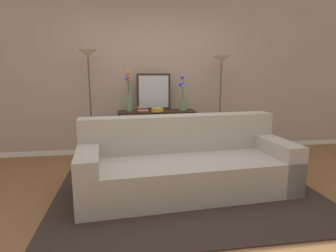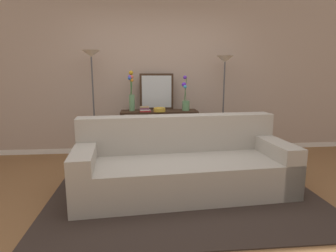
{
  "view_description": "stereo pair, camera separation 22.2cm",
  "coord_description": "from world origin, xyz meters",
  "px_view_note": "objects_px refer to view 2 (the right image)",
  "views": [
    {
      "loc": [
        -0.51,
        -2.93,
        1.42
      ],
      "look_at": [
        0.09,
        0.95,
        0.67
      ],
      "focal_mm": 30.27,
      "sensor_mm": 36.0,
      "label": 1
    },
    {
      "loc": [
        -0.29,
        -2.96,
        1.42
      ],
      "look_at": [
        0.09,
        0.95,
        0.67
      ],
      "focal_mm": 30.27,
      "sensor_mm": 36.0,
      "label": 2
    }
  ],
  "objects_px": {
    "console_table": "(159,125)",
    "vase_tall_flowers": "(132,93)",
    "floor_lamp_right": "(224,78)",
    "vase_short_flowers": "(186,100)",
    "floor_lamp_left": "(92,75)",
    "book_stack": "(145,109)",
    "book_row_under_console": "(137,154)",
    "wall_mirror": "(157,92)",
    "fruit_bowl": "(160,110)",
    "couch": "(182,166)"
  },
  "relations": [
    {
      "from": "vase_tall_flowers",
      "to": "fruit_bowl",
      "type": "relative_size",
      "value": 3.39
    },
    {
      "from": "couch",
      "to": "book_stack",
      "type": "xyz_separation_m",
      "value": [
        -0.42,
        1.32,
        0.52
      ]
    },
    {
      "from": "wall_mirror",
      "to": "fruit_bowl",
      "type": "xyz_separation_m",
      "value": [
        0.03,
        -0.28,
        -0.27
      ]
    },
    {
      "from": "console_table",
      "to": "vase_tall_flowers",
      "type": "distance_m",
      "value": 0.7
    },
    {
      "from": "wall_mirror",
      "to": "book_row_under_console",
      "type": "height_order",
      "value": "wall_mirror"
    },
    {
      "from": "vase_short_flowers",
      "to": "console_table",
      "type": "bearing_deg",
      "value": 177.83
    },
    {
      "from": "couch",
      "to": "book_stack",
      "type": "bearing_deg",
      "value": 107.76
    },
    {
      "from": "wall_mirror",
      "to": "console_table",
      "type": "bearing_deg",
      "value": -79.69
    },
    {
      "from": "vase_tall_flowers",
      "to": "floor_lamp_right",
      "type": "bearing_deg",
      "value": -3.45
    },
    {
      "from": "book_row_under_console",
      "to": "book_stack",
      "type": "bearing_deg",
      "value": -36.25
    },
    {
      "from": "vase_short_flowers",
      "to": "couch",
      "type": "bearing_deg",
      "value": -100.18
    },
    {
      "from": "book_stack",
      "to": "console_table",
      "type": "bearing_deg",
      "value": 23.26
    },
    {
      "from": "console_table",
      "to": "vase_short_flowers",
      "type": "height_order",
      "value": "vase_short_flowers"
    },
    {
      "from": "couch",
      "to": "wall_mirror",
      "type": "relative_size",
      "value": 4.23
    },
    {
      "from": "console_table",
      "to": "fruit_bowl",
      "type": "relative_size",
      "value": 6.58
    },
    {
      "from": "wall_mirror",
      "to": "book_row_under_console",
      "type": "relative_size",
      "value": 2.05
    },
    {
      "from": "book_row_under_console",
      "to": "couch",
      "type": "bearing_deg",
      "value": -68.45
    },
    {
      "from": "couch",
      "to": "floor_lamp_right",
      "type": "height_order",
      "value": "floor_lamp_right"
    },
    {
      "from": "console_table",
      "to": "vase_tall_flowers",
      "type": "relative_size",
      "value": 1.94
    },
    {
      "from": "wall_mirror",
      "to": "vase_tall_flowers",
      "type": "distance_m",
      "value": 0.44
    },
    {
      "from": "floor_lamp_right",
      "to": "fruit_bowl",
      "type": "distance_m",
      "value": 1.19
    },
    {
      "from": "floor_lamp_right",
      "to": "book_row_under_console",
      "type": "bearing_deg",
      "value": 178.0
    },
    {
      "from": "wall_mirror",
      "to": "vase_short_flowers",
      "type": "height_order",
      "value": "wall_mirror"
    },
    {
      "from": "floor_lamp_right",
      "to": "vase_short_flowers",
      "type": "xyz_separation_m",
      "value": [
        -0.64,
        0.03,
        -0.35
      ]
    },
    {
      "from": "couch",
      "to": "vase_tall_flowers",
      "type": "relative_size",
      "value": 3.93
    },
    {
      "from": "book_stack",
      "to": "book_row_under_console",
      "type": "bearing_deg",
      "value": 143.75
    },
    {
      "from": "couch",
      "to": "fruit_bowl",
      "type": "xyz_separation_m",
      "value": [
        -0.19,
        1.3,
        0.52
      ]
    },
    {
      "from": "vase_short_flowers",
      "to": "fruit_bowl",
      "type": "xyz_separation_m",
      "value": [
        -0.44,
        -0.11,
        -0.15
      ]
    },
    {
      "from": "book_row_under_console",
      "to": "wall_mirror",
      "type": "bearing_deg",
      "value": 24.82
    },
    {
      "from": "book_stack",
      "to": "vase_tall_flowers",
      "type": "bearing_deg",
      "value": 145.93
    },
    {
      "from": "fruit_bowl",
      "to": "console_table",
      "type": "bearing_deg",
      "value": 89.7
    },
    {
      "from": "couch",
      "to": "console_table",
      "type": "height_order",
      "value": "couch"
    },
    {
      "from": "book_stack",
      "to": "book_row_under_console",
      "type": "distance_m",
      "value": 0.79
    },
    {
      "from": "fruit_bowl",
      "to": "book_row_under_console",
      "type": "xyz_separation_m",
      "value": [
        -0.38,
        0.12,
        -0.77
      ]
    },
    {
      "from": "floor_lamp_left",
      "to": "fruit_bowl",
      "type": "distance_m",
      "value": 1.19
    },
    {
      "from": "fruit_bowl",
      "to": "couch",
      "type": "bearing_deg",
      "value": -81.82
    },
    {
      "from": "wall_mirror",
      "to": "vase_short_flowers",
      "type": "distance_m",
      "value": 0.52
    },
    {
      "from": "floor_lamp_left",
      "to": "book_stack",
      "type": "distance_m",
      "value": 0.99
    },
    {
      "from": "vase_short_flowers",
      "to": "book_stack",
      "type": "xyz_separation_m",
      "value": [
        -0.68,
        -0.09,
        -0.14
      ]
    },
    {
      "from": "console_table",
      "to": "vase_tall_flowers",
      "type": "bearing_deg",
      "value": 174.74
    },
    {
      "from": "console_table",
      "to": "floor_lamp_right",
      "type": "distance_m",
      "value": 1.33
    },
    {
      "from": "vase_tall_flowers",
      "to": "book_row_under_console",
      "type": "bearing_deg",
      "value": -29.58
    },
    {
      "from": "wall_mirror",
      "to": "book_stack",
      "type": "xyz_separation_m",
      "value": [
        -0.21,
        -0.26,
        -0.26
      ]
    },
    {
      "from": "floor_lamp_right",
      "to": "vase_tall_flowers",
      "type": "bearing_deg",
      "value": 176.55
    },
    {
      "from": "fruit_bowl",
      "to": "book_stack",
      "type": "height_order",
      "value": "book_stack"
    },
    {
      "from": "vase_short_flowers",
      "to": "book_row_under_console",
      "type": "height_order",
      "value": "vase_short_flowers"
    },
    {
      "from": "console_table",
      "to": "wall_mirror",
      "type": "distance_m",
      "value": 0.57
    },
    {
      "from": "wall_mirror",
      "to": "fruit_bowl",
      "type": "bearing_deg",
      "value": -84.24
    },
    {
      "from": "couch",
      "to": "wall_mirror",
      "type": "bearing_deg",
      "value": 97.75
    },
    {
      "from": "floor_lamp_right",
      "to": "book_stack",
      "type": "xyz_separation_m",
      "value": [
        -1.31,
        -0.05,
        -0.49
      ]
    }
  ]
}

